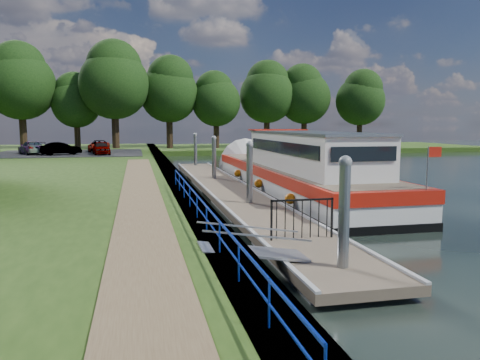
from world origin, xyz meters
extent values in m
plane|color=black|center=(0.00, 0.00, 0.00)|extent=(160.00, 160.00, 0.00)
cube|color=#473D2D|center=(-2.55, 15.00, 0.39)|extent=(1.10, 90.00, 0.78)
cube|color=#243F12|center=(12.00, 52.00, 0.30)|extent=(60.00, 18.00, 0.60)
cube|color=brown|center=(-4.40, 8.00, 0.80)|extent=(1.60, 40.00, 0.05)
cube|color=black|center=(-11.00, 38.00, 0.81)|extent=(14.00, 12.00, 0.06)
cube|color=#0C2DBF|center=(-2.75, 3.00, 1.48)|extent=(0.04, 18.00, 0.04)
cube|color=#0C2DBF|center=(-2.75, 3.00, 1.12)|extent=(0.03, 18.00, 0.03)
cylinder|color=#0C2DBF|center=(-2.75, -4.00, 1.14)|extent=(0.04, 0.04, 0.72)
cylinder|color=#0C2DBF|center=(-2.75, -2.00, 1.14)|extent=(0.04, 0.04, 0.72)
cylinder|color=#0C2DBF|center=(-2.75, 0.00, 1.14)|extent=(0.04, 0.04, 0.72)
cylinder|color=#0C2DBF|center=(-2.75, 2.00, 1.14)|extent=(0.04, 0.04, 0.72)
cylinder|color=#0C2DBF|center=(-2.75, 4.00, 1.14)|extent=(0.04, 0.04, 0.72)
cylinder|color=#0C2DBF|center=(-2.75, 6.00, 1.14)|extent=(0.04, 0.04, 0.72)
cylinder|color=#0C2DBF|center=(-2.75, 8.00, 1.14)|extent=(0.04, 0.04, 0.72)
cylinder|color=#0C2DBF|center=(-2.75, 10.00, 1.14)|extent=(0.04, 0.04, 0.72)
cylinder|color=#0C2DBF|center=(-2.75, 12.00, 1.14)|extent=(0.04, 0.04, 0.72)
cube|color=brown|center=(0.00, 13.00, 0.28)|extent=(2.50, 30.00, 0.24)
cube|color=#9EA0A3|center=(0.00, 1.00, 0.05)|extent=(2.30, 5.00, 0.30)
cube|color=#9EA0A3|center=(0.00, 9.00, 0.05)|extent=(2.30, 5.00, 0.30)
cube|color=#9EA0A3|center=(0.00, 17.00, 0.05)|extent=(2.30, 5.00, 0.30)
cube|color=#9EA0A3|center=(0.00, 25.00, 0.05)|extent=(2.30, 5.00, 0.30)
cube|color=#9EA0A3|center=(1.19, 13.00, 0.43)|extent=(0.12, 30.00, 0.06)
cube|color=#9EA0A3|center=(-1.19, 13.00, 0.43)|extent=(0.12, 30.00, 0.06)
cylinder|color=gray|center=(0.00, -0.50, 1.10)|extent=(0.26, 0.26, 3.40)
sphere|color=gray|center=(0.00, -0.50, 2.80)|extent=(0.30, 0.30, 0.30)
cylinder|color=gray|center=(0.00, 8.50, 1.10)|extent=(0.26, 0.26, 3.40)
sphere|color=gray|center=(0.00, 8.50, 2.80)|extent=(0.30, 0.30, 0.30)
cylinder|color=gray|center=(0.00, 17.50, 1.10)|extent=(0.26, 0.26, 3.40)
sphere|color=gray|center=(0.00, 17.50, 2.80)|extent=(0.30, 0.30, 0.30)
cylinder|color=gray|center=(0.00, 26.50, 1.10)|extent=(0.26, 0.26, 3.40)
sphere|color=gray|center=(0.00, 26.50, 2.80)|extent=(0.30, 0.30, 0.30)
cube|color=#A5A8AD|center=(-1.85, 0.50, 0.60)|extent=(2.58, 1.00, 0.43)
cube|color=#A5A8AD|center=(-1.85, 0.02, 1.10)|extent=(2.58, 0.04, 0.41)
cube|color=#A5A8AD|center=(-1.85, 0.98, 1.10)|extent=(2.58, 0.04, 0.41)
cube|color=black|center=(-0.90, 2.20, 0.98)|extent=(0.05, 0.05, 1.15)
cube|color=black|center=(0.90, 2.20, 0.98)|extent=(0.05, 0.05, 1.15)
cube|color=black|center=(0.00, 2.20, 1.52)|extent=(1.85, 0.05, 0.05)
cube|color=black|center=(-0.75, 2.20, 0.98)|extent=(0.02, 0.02, 1.10)
cube|color=black|center=(-0.50, 2.20, 0.98)|extent=(0.02, 0.02, 1.10)
cube|color=black|center=(-0.25, 2.20, 0.98)|extent=(0.02, 0.02, 1.10)
cube|color=black|center=(0.00, 2.20, 0.98)|extent=(0.02, 0.02, 1.10)
cube|color=black|center=(0.25, 2.20, 0.98)|extent=(0.02, 0.02, 1.10)
cube|color=black|center=(0.50, 2.20, 0.98)|extent=(0.02, 0.02, 1.10)
cube|color=black|center=(0.75, 2.20, 0.98)|extent=(0.02, 0.02, 1.10)
cube|color=black|center=(3.60, 13.64, 0.02)|extent=(4.00, 20.00, 0.55)
cube|color=silver|center=(3.60, 13.64, 0.62)|extent=(3.96, 19.90, 0.65)
cube|color=#B1190C|center=(3.60, 13.64, 1.18)|extent=(4.04, 20.00, 0.48)
cube|color=brown|center=(3.60, 13.64, 1.42)|extent=(3.68, 19.20, 0.04)
cone|color=silver|center=(3.60, 24.04, 0.55)|extent=(4.00, 1.50, 4.00)
cube|color=silver|center=(3.60, 11.14, 2.30)|extent=(3.00, 11.00, 1.75)
cube|color=gray|center=(3.60, 11.14, 3.22)|extent=(3.10, 11.20, 0.10)
cube|color=black|center=(2.08, 11.14, 2.55)|extent=(0.04, 10.00, 0.55)
cube|color=black|center=(5.12, 11.14, 2.55)|extent=(0.04, 10.00, 0.55)
cube|color=black|center=(3.60, 16.69, 2.55)|extent=(2.60, 0.04, 0.55)
cube|color=black|center=(3.60, 5.59, 2.55)|extent=(2.60, 0.04, 0.55)
cube|color=#B1190C|center=(3.60, 16.34, 3.30)|extent=(3.20, 1.60, 0.06)
cylinder|color=gray|center=(5.10, 3.94, 2.15)|extent=(0.05, 0.05, 1.50)
cube|color=#B1190C|center=(5.35, 3.94, 2.70)|extent=(0.50, 0.02, 0.35)
sphere|color=orange|center=(1.48, 7.64, 0.65)|extent=(0.44, 0.44, 0.44)
sphere|color=orange|center=(1.48, 12.64, 0.65)|extent=(0.44, 0.44, 0.44)
sphere|color=orange|center=(1.48, 17.64, 0.65)|extent=(0.44, 0.44, 0.44)
imported|color=#594C47|center=(2.40, 6.33, 2.30)|extent=(0.58, 0.72, 1.72)
cylinder|color=#332316|center=(-17.49, 49.36, 2.70)|extent=(0.83, 0.83, 4.21)
sphere|color=black|center=(-17.49, 49.36, 8.08)|extent=(7.95, 7.95, 7.95)
sphere|color=black|center=(-17.71, 49.47, 10.07)|extent=(6.31, 6.31, 6.31)
cylinder|color=#332316|center=(-11.50, 49.87, 2.15)|extent=(0.70, 0.70, 3.10)
sphere|color=black|center=(-11.50, 49.87, 6.11)|extent=(5.85, 5.85, 5.85)
sphere|color=black|center=(-11.67, 50.04, 7.57)|extent=(4.65, 4.65, 4.65)
cylinder|color=#332316|center=(-6.89, 47.36, 2.75)|extent=(0.84, 0.84, 4.29)
sphere|color=black|center=(-6.89, 47.36, 8.23)|extent=(8.10, 8.10, 8.10)
sphere|color=black|center=(-6.84, 47.51, 10.25)|extent=(6.44, 6.44, 6.44)
cylinder|color=#332316|center=(-0.41, 49.36, 2.52)|extent=(0.79, 0.79, 3.83)
sphere|color=black|center=(-0.41, 49.36, 7.42)|extent=(7.24, 7.24, 7.24)
sphere|color=black|center=(-0.22, 49.13, 9.23)|extent=(5.75, 5.75, 5.75)
cylinder|color=#332316|center=(5.49, 49.09, 2.23)|extent=(0.72, 0.72, 3.26)
sphere|color=black|center=(5.49, 49.09, 6.40)|extent=(6.16, 6.16, 6.16)
sphere|color=black|center=(5.30, 49.34, 7.93)|extent=(4.89, 4.89, 4.89)
cylinder|color=#332316|center=(12.25, 49.38, 2.49)|extent=(0.78, 0.78, 3.77)
sphere|color=black|center=(12.25, 49.38, 7.31)|extent=(7.13, 7.13, 7.13)
sphere|color=black|center=(12.38, 49.62, 9.09)|extent=(5.66, 5.66, 5.66)
cylinder|color=#332316|center=(17.42, 49.40, 2.42)|extent=(0.77, 0.77, 3.65)
sphere|color=black|center=(17.42, 49.40, 7.09)|extent=(6.89, 6.89, 6.89)
sphere|color=black|center=(17.07, 49.41, 8.81)|extent=(5.47, 5.47, 5.47)
cylinder|color=#332316|center=(24.52, 47.52, 2.30)|extent=(0.74, 0.74, 3.41)
sphere|color=black|center=(24.52, 47.52, 6.66)|extent=(6.43, 6.43, 6.43)
sphere|color=black|center=(24.75, 47.30, 8.26)|extent=(5.11, 5.11, 5.11)
imported|color=#999999|center=(-7.71, 34.92, 1.44)|extent=(1.96, 3.73, 1.21)
imported|color=#999999|center=(-11.26, 35.14, 1.41)|extent=(3.67, 2.49, 1.14)
imported|color=#999999|center=(-14.10, 36.84, 1.44)|extent=(3.27, 4.47, 1.20)
imported|color=#999999|center=(-8.24, 39.65, 1.41)|extent=(1.97, 4.17, 1.15)
camera|label=1|loc=(-4.51, -10.07, 3.64)|focal=35.00mm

